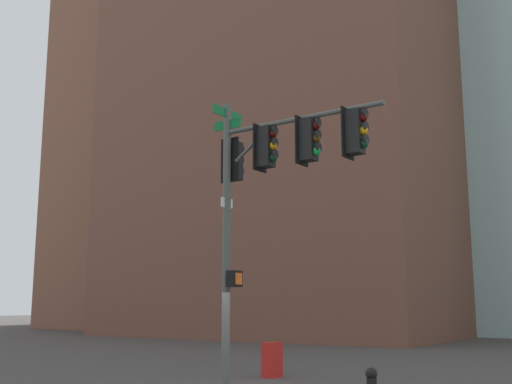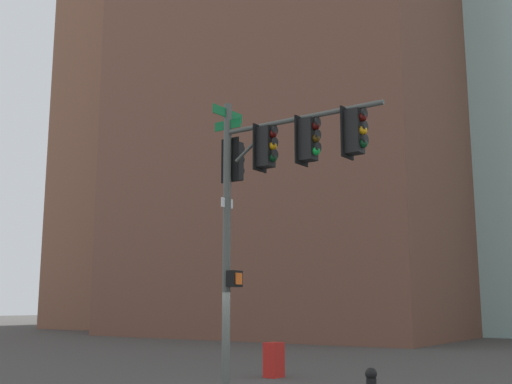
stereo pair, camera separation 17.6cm
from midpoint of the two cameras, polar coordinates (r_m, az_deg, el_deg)
The scene contains 5 objects.
signal_pole_assembly at distance 15.31m, azimuth 1.53°, elevation 1.50°, with size 4.74×1.21×7.33m.
newspaper_box at distance 20.05m, azimuth 1.88°, elevation -14.94°, with size 0.44×0.56×1.05m, color red.
building_brick_nearside at distance 48.20m, azimuth 2.60°, elevation 10.10°, with size 24.05×14.45×37.71m, color brown.
building_brick_midblock at distance 63.78m, azimuth -6.78°, elevation 3.39°, with size 16.83×19.12×34.04m, color brown.
building_brick_farside at distance 80.49m, azimuth -4.28°, elevation 3.98°, with size 21.28×17.07×43.53m, color #845B47.
Camera 2 is at (-9.26, 12.40, 2.22)m, focal length 44.19 mm.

